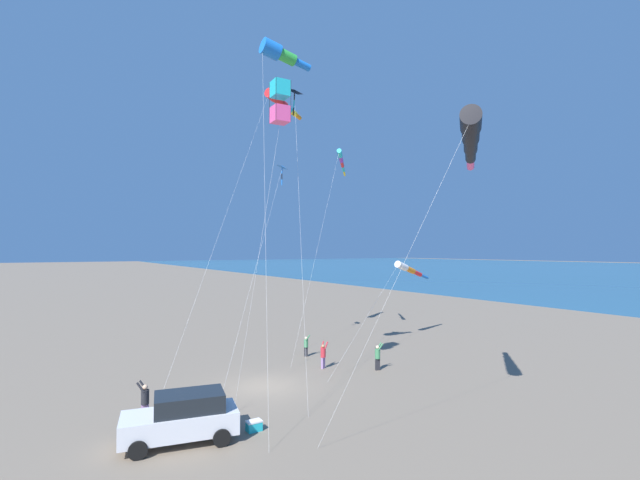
% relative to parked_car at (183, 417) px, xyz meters
% --- Properties ---
extents(ground_plane, '(600.00, 600.00, 0.00)m').
position_rel_parked_car_xyz_m(ground_plane, '(5.68, 4.51, -0.95)').
color(ground_plane, '#756654').
extents(parked_car, '(4.59, 2.78, 1.85)m').
position_rel_parked_car_xyz_m(parked_car, '(0.00, 0.00, 0.00)').
color(parked_car, silver).
rests_on(parked_car, ground_plane).
extents(cooler_box, '(0.62, 0.42, 0.42)m').
position_rel_parked_car_xyz_m(cooler_box, '(2.74, -0.55, -0.74)').
color(cooler_box, '#1EB7C6').
rests_on(cooler_box, ground_plane).
extents(person_adult_flyer, '(0.62, 0.57, 1.72)m').
position_rel_parked_car_xyz_m(person_adult_flyer, '(-0.83, 2.96, -0.01)').
color(person_adult_flyer, '#8E6B9E').
rests_on(person_adult_flyer, ground_plane).
extents(person_child_green_jacket, '(0.54, 0.52, 1.50)m').
position_rel_parked_car_xyz_m(person_child_green_jacket, '(10.93, 9.02, -0.13)').
color(person_child_green_jacket, '#232328').
rests_on(person_child_green_jacket, ground_plane).
extents(person_child_grey_jacket, '(0.58, 0.52, 1.65)m').
position_rel_parked_car_xyz_m(person_child_grey_jacket, '(10.25, 5.78, -0.05)').
color(person_child_grey_jacket, '#8E6B9E').
rests_on(person_child_grey_jacket, ground_plane).
extents(person_bystander_far, '(0.58, 0.50, 1.67)m').
position_rel_parked_car_xyz_m(person_bystander_far, '(12.88, 3.64, -0.04)').
color(person_bystander_far, '#232328').
rests_on(person_bystander_far, ground_plane).
extents(kite_windsock_long_streamer_right, '(16.14, 7.81, 6.57)m').
position_rel_parked_car_xyz_m(kite_windsock_long_streamer_right, '(21.59, 9.84, 4.84)').
color(kite_windsock_long_streamer_right, white).
rests_on(kite_windsock_long_streamer_right, ground_plane).
extents(kite_box_orange_high_right, '(2.93, 0.87, 15.92)m').
position_rel_parked_car_xyz_m(kite_box_orange_high_right, '(5.30, 2.16, 13.91)').
color(kite_box_orange_high_right, '#1EB7C6').
rests_on(kite_box_orange_high_right, ground_plane).
extents(kite_windsock_teal_far_right, '(14.57, 12.69, 19.72)m').
position_rel_parked_car_xyz_m(kite_windsock_teal_far_right, '(11.05, 13.17, 18.17)').
color(kite_windsock_teal_far_right, red).
rests_on(kite_windsock_teal_far_right, ground_plane).
extents(kite_windsock_purple_drifting, '(9.63, 4.42, 12.84)m').
position_rel_parked_car_xyz_m(kite_windsock_purple_drifting, '(10.42, -5.31, 11.20)').
color(kite_windsock_purple_drifting, black).
rests_on(kite_windsock_purple_drifting, ground_plane).
extents(kite_windsock_checkered_midright, '(5.78, 7.13, 18.95)m').
position_rel_parked_car_xyz_m(kite_windsock_checkered_midright, '(6.22, 4.04, 17.34)').
color(kite_windsock_checkered_midright, blue).
rests_on(kite_windsock_checkered_midright, ground_plane).
extents(kite_delta_blue_topmost, '(2.87, 5.84, 17.05)m').
position_rel_parked_car_xyz_m(kite_delta_blue_topmost, '(7.70, 4.93, 15.69)').
color(kite_delta_blue_topmost, black).
rests_on(kite_delta_blue_topmost, ground_plane).
extents(kite_delta_white_trailing, '(10.01, 12.51, 14.04)m').
position_rel_parked_car_xyz_m(kite_delta_white_trailing, '(10.69, 12.23, 12.74)').
color(kite_delta_white_trailing, blue).
rests_on(kite_delta_white_trailing, ground_plane).
extents(kite_windsock_green_low_center, '(9.83, 7.68, 15.48)m').
position_rel_parked_car_xyz_m(kite_windsock_green_low_center, '(16.18, 12.12, 13.95)').
color(kite_windsock_green_low_center, '#1EB7C6').
rests_on(kite_windsock_green_low_center, ground_plane).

